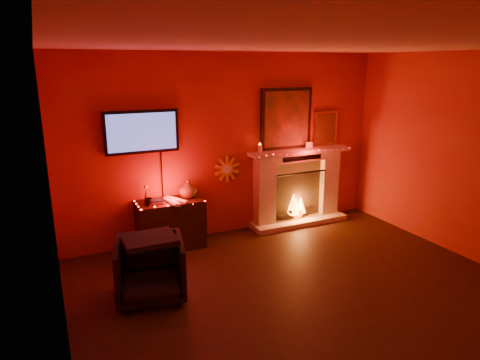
% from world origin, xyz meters
% --- Properties ---
extents(room, '(5.00, 5.00, 5.00)m').
position_xyz_m(room, '(0.00, 0.00, 1.35)').
color(room, black).
rests_on(room, ground).
extents(floor, '(5.00, 5.00, 0.00)m').
position_xyz_m(floor, '(0.00, 0.00, 0.00)').
color(floor, black).
rests_on(floor, ground).
extents(fireplace, '(1.72, 0.40, 2.18)m').
position_xyz_m(fireplace, '(1.14, 2.39, 0.72)').
color(fireplace, beige).
rests_on(fireplace, floor).
extents(tv, '(1.00, 0.07, 1.24)m').
position_xyz_m(tv, '(-1.30, 2.45, 1.65)').
color(tv, black).
rests_on(tv, room).
extents(sunburst_clock, '(0.40, 0.03, 0.40)m').
position_xyz_m(sunburst_clock, '(-0.05, 2.48, 1.00)').
color(sunburst_clock, gold).
rests_on(sunburst_clock, room).
extents(console_table, '(0.92, 0.55, 0.96)m').
position_xyz_m(console_table, '(-1.00, 2.26, 0.38)').
color(console_table, black).
rests_on(console_table, floor).
extents(armchair, '(0.87, 0.89, 0.68)m').
position_xyz_m(armchair, '(-1.60, 1.05, 0.34)').
color(armchair, black).
rests_on(armchair, floor).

